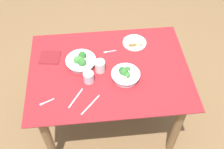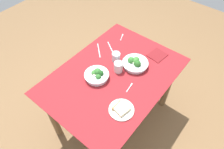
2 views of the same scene
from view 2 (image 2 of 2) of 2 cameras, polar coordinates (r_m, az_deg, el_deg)
The scene contains 12 objects.
ground_plane at distance 2.50m, azimuth 0.31°, elevation -11.55°, with size 6.00×6.00×0.00m, color brown.
dining_table at distance 1.97m, azimuth 0.39°, elevation -2.59°, with size 1.26×0.91×0.76m.
broccoli_bowl_far at distance 1.93m, azimuth 6.33°, elevation 3.11°, with size 0.24×0.24×0.09m.
broccoli_bowl_near at distance 1.83m, azimuth -4.16°, elevation -0.17°, with size 0.22×0.22×0.10m.
bread_side_plate at distance 1.65m, azimuth 2.56°, elevation -9.47°, with size 0.20×0.20×0.04m.
water_glass_center at distance 1.87m, azimuth 1.65°, elevation 2.14°, with size 0.08×0.08×0.10m, color silver.
water_glass_side at distance 1.96m, azimuth 1.12°, elevation 4.84°, with size 0.08×0.08×0.09m, color silver.
fork_by_far_bowl at distance 2.25m, azimuth 2.74°, elevation 10.26°, with size 0.10×0.05×0.00m.
fork_by_near_bowl at distance 1.79m, azimuth 4.87°, elevation -3.48°, with size 0.11×0.03×0.00m.
table_knife_left at distance 2.12m, azimuth -0.38°, elevation 7.33°, with size 0.19×0.01×0.00m, color #B7B7BC.
table_knife_right at distance 2.10m, azimuth -3.63°, elevation 6.64°, with size 0.20×0.01×0.00m, color #B7B7BC.
napkin_folded_upper at distance 2.09m, azimuth 12.32°, elevation 5.20°, with size 0.16×0.15×0.01m, color maroon.
Camera 2 is at (0.95, 0.75, 2.19)m, focal length 33.35 mm.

